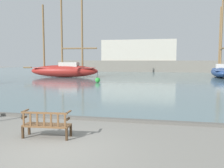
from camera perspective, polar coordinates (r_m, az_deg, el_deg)
ground_plane at (r=7.67m, az=-13.49°, el=-14.70°), size 160.00×160.00×0.00m
harbor_water at (r=50.64m, az=8.50°, el=2.54°), size 100.00×80.00×0.08m
quay_edge_kerb at (r=11.10m, az=-4.82°, el=-7.89°), size 40.00×0.30×0.12m
park_bench at (r=8.82m, az=-14.75°, el=-8.85°), size 1.63×0.63×0.92m
sailboat_mid_starboard at (r=37.72m, az=-10.84°, el=3.45°), size 11.64×3.28×15.21m
sailboat_nearest_starboard at (r=40.92m, az=23.49°, el=2.95°), size 3.74×12.30×14.76m
channel_buoy at (r=28.12m, az=-3.29°, el=0.92°), size 0.57×0.57×1.27m
far_breakwater at (r=54.30m, az=7.99°, el=5.38°), size 41.62×2.40×7.09m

